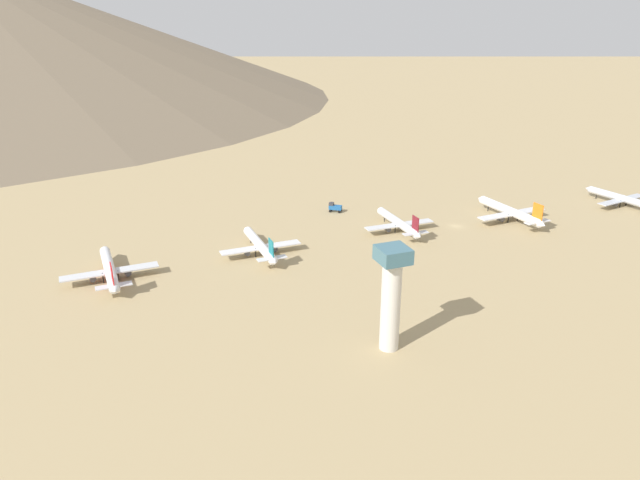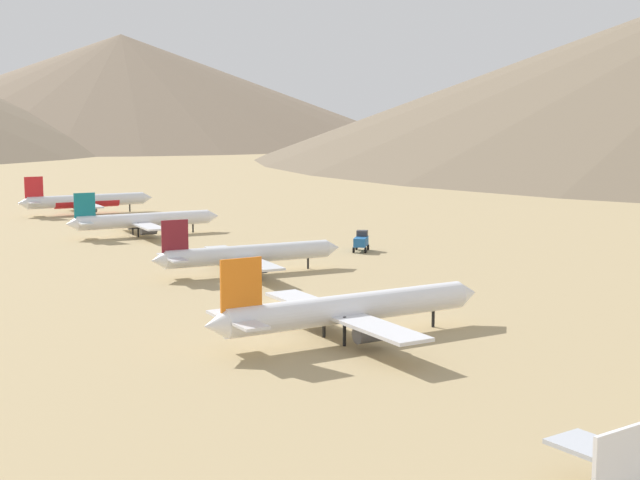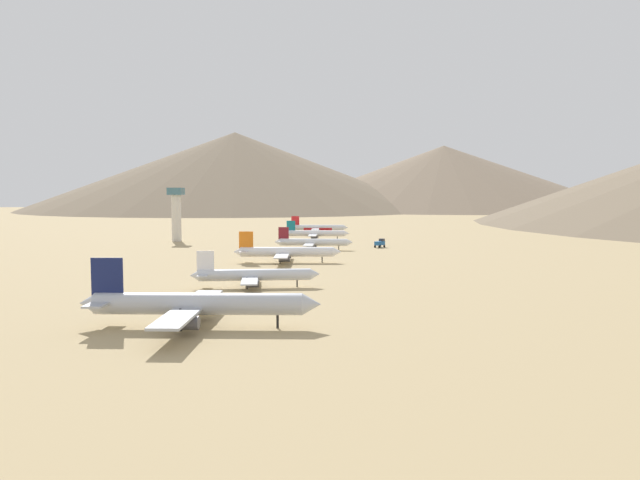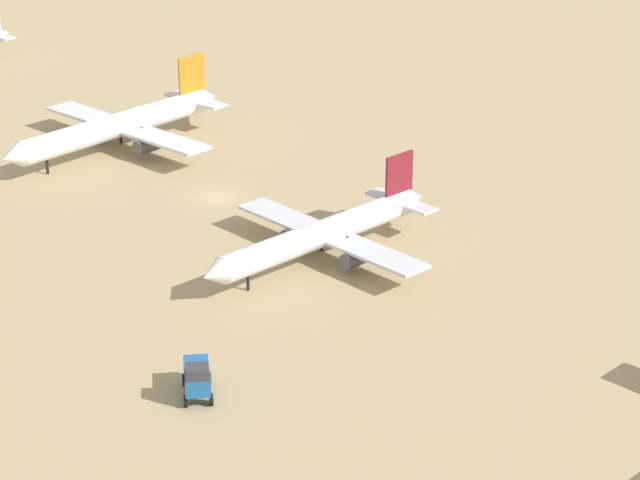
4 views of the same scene
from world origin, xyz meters
name	(u,v)px [view 3 (image 3 of 4)]	position (x,y,z in m)	size (l,w,h in m)	color
ground_plane	(298,256)	(0.00, 0.00, 0.00)	(1800.00, 1800.00, 0.00)	tan
parked_jet_0	(196,304)	(-5.16, -125.54, 4.31)	(44.33, 35.99, 12.79)	#B2B7C1
parked_jet_1	(253,275)	(-3.05, -79.21, 3.26)	(33.51, 27.40, 9.69)	silver
parked_jet_2	(286,252)	(-1.86, -23.35, 3.69)	(38.07, 30.96, 10.97)	white
parked_jet_3	(312,242)	(3.55, 23.48, 3.29)	(33.75, 27.33, 9.76)	silver
parked_jet_4	(315,233)	(0.42, 78.22, 3.35)	(34.41, 27.90, 9.94)	white
parked_jet_5	(317,228)	(-2.06, 127.06, 3.46)	(36.04, 29.25, 10.40)	silver
service_truck	(380,243)	(32.84, 37.28, 2.08)	(5.12, 5.64, 3.90)	#1E5999
control_tower	(176,211)	(-68.54, 64.62, 15.15)	(7.20, 7.20, 26.97)	beige
desert_hill_1	(443,177)	(146.34, 690.57, 47.40)	(522.96, 522.96, 94.80)	#7A6854
desert_hill_3	(235,171)	(-156.90, 620.39, 54.94)	(577.62, 577.62, 109.89)	#70604C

